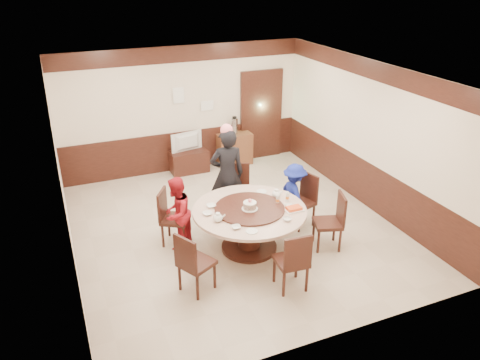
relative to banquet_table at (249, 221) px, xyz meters
name	(u,v)px	position (x,y,z in m)	size (l,w,h in m)	color
room	(234,173)	(0.02, 0.73, 0.55)	(6.00, 6.04, 2.84)	beige
banquet_table	(249,221)	(0.00, 0.00, 0.00)	(1.86, 1.86, 0.78)	#331610
chair_0	(301,210)	(1.18, 0.37, -0.23)	(0.55, 0.54, 0.97)	#331610
chair_1	(239,199)	(0.30, 1.18, -0.23)	(0.57, 0.58, 0.97)	#331610
chair_2	(174,227)	(-1.09, 0.67, -0.23)	(0.61, 0.60, 0.97)	#331610
chair_3	(196,272)	(-1.15, -0.70, -0.23)	(0.60, 0.59, 0.97)	#331610
chair_4	(291,270)	(0.15, -1.19, -0.23)	(0.47, 0.48, 0.97)	#331610
chair_5	(328,231)	(1.25, -0.45, -0.23)	(0.56, 0.55, 0.97)	#331610
person_standing	(227,174)	(0.07, 1.17, 0.34)	(0.63, 0.42, 1.74)	black
person_red	(177,213)	(-1.07, 0.54, 0.09)	(0.61, 0.48, 1.25)	#AD1722
person_blue	(294,195)	(1.09, 0.46, 0.05)	(0.76, 0.44, 1.17)	navy
birthday_cake	(250,206)	(-0.02, -0.05, 0.31)	(0.26, 0.26, 0.18)	white
teapot_left	(218,218)	(-0.61, -0.17, 0.28)	(0.17, 0.15, 0.13)	white
teapot_right	(276,194)	(0.59, 0.22, 0.28)	(0.17, 0.15, 0.13)	white
bowl_0	(211,206)	(-0.55, 0.31, 0.24)	(0.15, 0.15, 0.04)	white
bowl_1	(287,219)	(0.39, -0.56, 0.24)	(0.13, 0.13, 0.04)	white
bowl_2	(236,227)	(-0.43, -0.47, 0.23)	(0.14, 0.14, 0.03)	white
bowl_3	(288,205)	(0.62, -0.16, 0.24)	(0.12, 0.12, 0.04)	white
bowl_4	(207,214)	(-0.69, 0.09, 0.24)	(0.15, 0.15, 0.04)	white
saucer_near	(252,231)	(-0.25, -0.65, 0.22)	(0.18, 0.18, 0.01)	white
saucer_far	(262,191)	(0.45, 0.50, 0.22)	(0.18, 0.18, 0.01)	white
shrimp_platter	(294,209)	(0.64, -0.31, 0.24)	(0.30, 0.20, 0.06)	white
bottle_0	(278,200)	(0.50, -0.01, 0.30)	(0.06, 0.06, 0.16)	white
bottle_1	(287,197)	(0.70, 0.01, 0.30)	(0.06, 0.06, 0.16)	white
tv_stand	(189,161)	(0.02, 3.46, -0.28)	(0.85, 0.45, 0.50)	#331610
television	(188,142)	(0.02, 3.46, 0.18)	(0.75, 0.10, 0.43)	#949497
side_cabinet	(234,149)	(1.15, 3.49, -0.16)	(0.80, 0.40, 0.75)	brown
thermos	(235,126)	(1.15, 3.49, 0.41)	(0.15, 0.15, 0.38)	silver
notice_left	(179,95)	(-0.09, 3.67, 1.22)	(0.25, 0.00, 0.35)	white
notice_right	(207,106)	(0.56, 3.67, 0.92)	(0.30, 0.00, 0.22)	white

